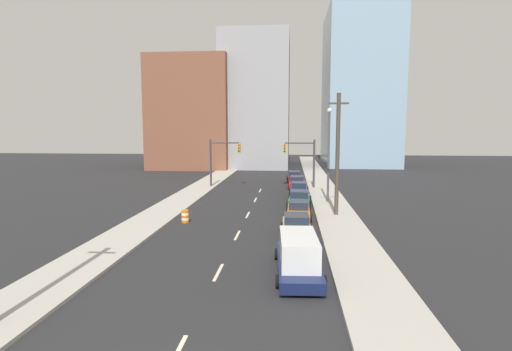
{
  "coord_description": "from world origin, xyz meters",
  "views": [
    {
      "loc": [
        3.53,
        -9.47,
        7.03
      ],
      "look_at": [
        -0.13,
        31.65,
        2.2
      ],
      "focal_mm": 28.0,
      "sensor_mm": 36.0,
      "label": 1
    }
  ],
  "objects_px": {
    "traffic_signal_left": "(219,157)",
    "street_lamp": "(329,149)",
    "box_truck_navy": "(298,255)",
    "sedan_maroon": "(294,177)",
    "sedan_orange": "(299,210)",
    "traffic_barrel": "(185,216)",
    "sedan_blue": "(299,190)",
    "sedan_red": "(297,183)",
    "traffic_signal_right": "(305,157)",
    "utility_pole_right_mid": "(338,154)",
    "sedan_tan": "(296,227)",
    "sedan_green": "(299,199)"
  },
  "relations": [
    {
      "from": "sedan_tan",
      "to": "sedan_orange",
      "type": "relative_size",
      "value": 1.03
    },
    {
      "from": "traffic_signal_left",
      "to": "traffic_signal_right",
      "type": "xyz_separation_m",
      "value": [
        10.17,
        0.0,
        0.0
      ]
    },
    {
      "from": "traffic_signal_left",
      "to": "traffic_barrel",
      "type": "relative_size",
      "value": 6.1
    },
    {
      "from": "box_truck_navy",
      "to": "sedan_green",
      "type": "height_order",
      "value": "box_truck_navy"
    },
    {
      "from": "sedan_green",
      "to": "sedan_red",
      "type": "distance_m",
      "value": 10.83
    },
    {
      "from": "sedan_blue",
      "to": "sedan_red",
      "type": "bearing_deg",
      "value": 92.47
    },
    {
      "from": "sedan_tan",
      "to": "utility_pole_right_mid",
      "type": "bearing_deg",
      "value": 62.0
    },
    {
      "from": "traffic_barrel",
      "to": "box_truck_navy",
      "type": "distance_m",
      "value": 13.05
    },
    {
      "from": "utility_pole_right_mid",
      "to": "street_lamp",
      "type": "bearing_deg",
      "value": 91.83
    },
    {
      "from": "traffic_signal_left",
      "to": "box_truck_navy",
      "type": "height_order",
      "value": "traffic_signal_left"
    },
    {
      "from": "traffic_barrel",
      "to": "sedan_red",
      "type": "height_order",
      "value": "sedan_red"
    },
    {
      "from": "traffic_signal_left",
      "to": "utility_pole_right_mid",
      "type": "height_order",
      "value": "utility_pole_right_mid"
    },
    {
      "from": "utility_pole_right_mid",
      "to": "sedan_blue",
      "type": "height_order",
      "value": "utility_pole_right_mid"
    },
    {
      "from": "traffic_barrel",
      "to": "sedan_maroon",
      "type": "xyz_separation_m",
      "value": [
        8.37,
        24.31,
        0.17
      ]
    },
    {
      "from": "sedan_orange",
      "to": "sedan_blue",
      "type": "relative_size",
      "value": 0.95
    },
    {
      "from": "box_truck_navy",
      "to": "sedan_maroon",
      "type": "bearing_deg",
      "value": 86.93
    },
    {
      "from": "sedan_maroon",
      "to": "traffic_barrel",
      "type": "bearing_deg",
      "value": -110.69
    },
    {
      "from": "traffic_signal_left",
      "to": "street_lamp",
      "type": "distance_m",
      "value": 15.33
    },
    {
      "from": "sedan_tan",
      "to": "sedan_green",
      "type": "relative_size",
      "value": 0.97
    },
    {
      "from": "sedan_green",
      "to": "sedan_maroon",
      "type": "bearing_deg",
      "value": 94.53
    },
    {
      "from": "traffic_signal_left",
      "to": "sedan_blue",
      "type": "height_order",
      "value": "traffic_signal_left"
    },
    {
      "from": "traffic_barrel",
      "to": "box_truck_navy",
      "type": "relative_size",
      "value": 0.15
    },
    {
      "from": "box_truck_navy",
      "to": "sedan_maroon",
      "type": "distance_m",
      "value": 34.35
    },
    {
      "from": "traffic_signal_right",
      "to": "traffic_barrel",
      "type": "distance_m",
      "value": 20.76
    },
    {
      "from": "sedan_orange",
      "to": "sedan_blue",
      "type": "bearing_deg",
      "value": 89.75
    },
    {
      "from": "traffic_signal_left",
      "to": "sedan_maroon",
      "type": "bearing_deg",
      "value": 34.28
    },
    {
      "from": "street_lamp",
      "to": "sedan_green",
      "type": "distance_m",
      "value": 5.39
    },
    {
      "from": "box_truck_navy",
      "to": "sedan_red",
      "type": "distance_m",
      "value": 28.46
    },
    {
      "from": "utility_pole_right_mid",
      "to": "traffic_barrel",
      "type": "bearing_deg",
      "value": -164.7
    },
    {
      "from": "box_truck_navy",
      "to": "sedan_maroon",
      "type": "relative_size",
      "value": 1.44
    },
    {
      "from": "utility_pole_right_mid",
      "to": "street_lamp",
      "type": "relative_size",
      "value": 1.1
    },
    {
      "from": "sedan_red",
      "to": "traffic_signal_right",
      "type": "bearing_deg",
      "value": -14.45
    },
    {
      "from": "box_truck_navy",
      "to": "traffic_barrel",
      "type": "bearing_deg",
      "value": 126.66
    },
    {
      "from": "sedan_blue",
      "to": "sedan_maroon",
      "type": "distance_m",
      "value": 11.52
    },
    {
      "from": "sedan_green",
      "to": "sedan_maroon",
      "type": "relative_size",
      "value": 1.01
    },
    {
      "from": "street_lamp",
      "to": "traffic_signal_right",
      "type": "bearing_deg",
      "value": 101.39
    },
    {
      "from": "traffic_signal_right",
      "to": "sedan_maroon",
      "type": "xyz_separation_m",
      "value": [
        -1.16,
        6.14,
        -3.08
      ]
    },
    {
      "from": "traffic_barrel",
      "to": "sedan_green",
      "type": "height_order",
      "value": "sedan_green"
    },
    {
      "from": "traffic_signal_right",
      "to": "utility_pole_right_mid",
      "type": "height_order",
      "value": "utility_pole_right_mid"
    },
    {
      "from": "street_lamp",
      "to": "sedan_blue",
      "type": "relative_size",
      "value": 2.0
    },
    {
      "from": "utility_pole_right_mid",
      "to": "sedan_orange",
      "type": "bearing_deg",
      "value": -162.34
    },
    {
      "from": "sedan_blue",
      "to": "sedan_red",
      "type": "xyz_separation_m",
      "value": [
        -0.12,
        5.63,
        -0.02
      ]
    },
    {
      "from": "traffic_barrel",
      "to": "street_lamp",
      "type": "distance_m",
      "value": 15.15
    },
    {
      "from": "traffic_signal_left",
      "to": "sedan_blue",
      "type": "bearing_deg",
      "value": -29.74
    },
    {
      "from": "traffic_barrel",
      "to": "sedan_orange",
      "type": "height_order",
      "value": "sedan_orange"
    },
    {
      "from": "sedan_blue",
      "to": "traffic_signal_left",
      "type": "bearing_deg",
      "value": 151.51
    },
    {
      "from": "street_lamp",
      "to": "sedan_maroon",
      "type": "height_order",
      "value": "street_lamp"
    },
    {
      "from": "traffic_signal_left",
      "to": "street_lamp",
      "type": "relative_size",
      "value": 0.65
    },
    {
      "from": "utility_pole_right_mid",
      "to": "sedan_green",
      "type": "bearing_deg",
      "value": 123.01
    },
    {
      "from": "street_lamp",
      "to": "sedan_orange",
      "type": "xyz_separation_m",
      "value": [
        -2.86,
        -6.6,
        -4.5
      ]
    }
  ]
}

